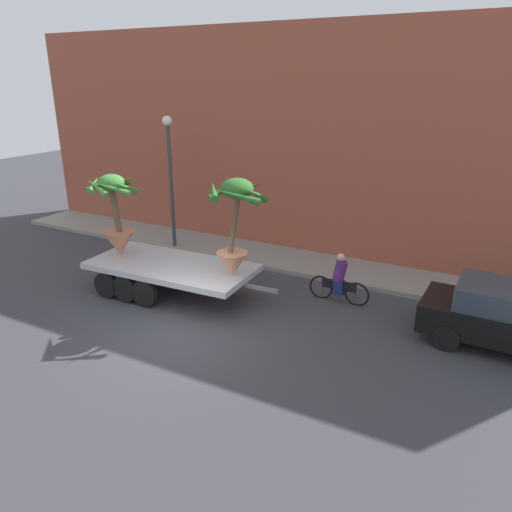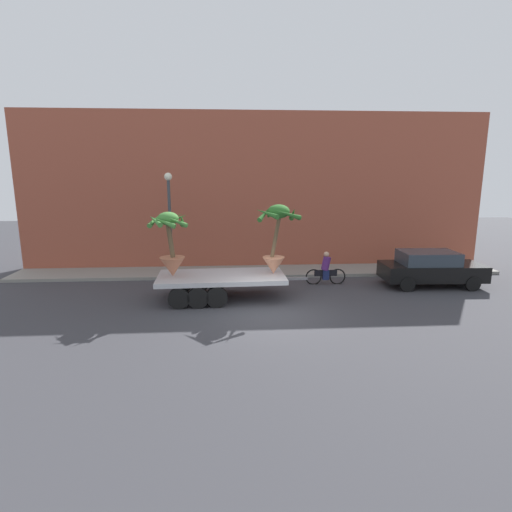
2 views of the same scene
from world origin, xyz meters
The scene contains 9 objects.
ground_plane centered at (0.00, 0.00, 0.00)m, with size 60.00×60.00×0.00m, color #38383D.
sidewalk centered at (0.00, 6.10, 0.07)m, with size 24.00×2.20×0.15m, color gray.
building_facade centered at (0.00, 7.80, 4.01)m, with size 24.00×1.20×8.02m, color #9E4C38.
flatbed_trailer centered at (-2.00, 1.97, 0.75)m, with size 6.07×2.53×0.98m.
potted_palm_rear centered at (-3.70, 1.88, 2.22)m, with size 1.58×1.57×2.54m.
potted_palm_middle centered at (0.44, 2.05, 2.49)m, with size 1.82×1.76×2.78m.
cyclist centered at (2.92, 3.82, 0.67)m, with size 1.84×0.34×1.54m.
parked_car centered at (7.50, 3.22, 0.83)m, with size 4.43×1.99×1.58m.
street_lamp centered at (-4.17, 5.30, 3.23)m, with size 0.36×0.36×4.83m.
Camera 2 is at (-1.40, -13.73, 5.00)m, focal length 28.42 mm.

